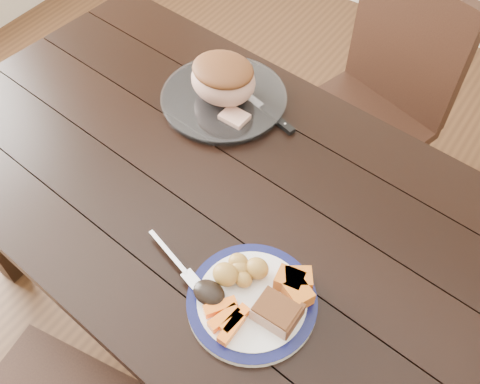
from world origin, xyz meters
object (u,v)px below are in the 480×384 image
Objects in this scene: roast_joint at (223,80)px; carving_knife at (267,112)px; fork at (177,263)px; dining_table at (219,207)px; serving_platter at (224,99)px; pork_slice at (276,313)px; chair_far at (373,101)px; dinner_plate at (252,302)px.

roast_joint is 0.15m from carving_knife.
fork is 0.52m from carving_knife.
roast_joint is (-0.16, 0.25, 0.17)m from dining_table.
serving_platter is (-0.16, 0.25, 0.10)m from dining_table.
serving_platter reaches higher than dining_table.
pork_slice is (0.47, -0.47, 0.03)m from serving_platter.
chair_far is 5.30× the size of fork.
fork reaches higher than dining_table.
pork_slice is 0.24m from fork.
dinner_plate is 0.86× the size of carving_knife.
dinner_plate reaches higher than carving_knife.
dinner_plate is at bearing 114.23° from chair_far.
dinner_plate is 0.18m from fork.
chair_far is at bearing 98.30° from dinner_plate.
carving_knife is at bearing 12.27° from roast_joint.
serving_platter is 4.04× the size of pork_slice.
roast_joint reaches higher than fork.
fork is at bearing -176.23° from pork_slice.
roast_joint reaches higher than dining_table.
pork_slice is (0.06, -0.01, 0.03)m from dinner_plate.
dinner_plate is 1.50× the size of roast_joint.
roast_joint is at bearing 77.29° from chair_far.
serving_platter is 1.87× the size of roast_joint.
fork is (0.07, -0.23, 0.11)m from dining_table.
chair_far reaches higher than dining_table.
fork is at bearing -64.93° from serving_platter.
carving_knife is at bearing 119.85° from dinner_plate.
carving_knife is (-0.03, 0.27, 0.10)m from dining_table.
carving_knife is at bearing 124.60° from pork_slice.
pork_slice is (0.31, -0.22, 0.13)m from dining_table.
dining_table is at bearing -57.00° from serving_platter.
carving_knife is (-0.10, 0.51, -0.01)m from fork.
chair_far reaches higher than dinner_plate.
fork is (-0.24, -0.02, -0.02)m from pork_slice.
fork is 0.56× the size of carving_knife.
dining_table is 5.31× the size of carving_knife.
roast_joint reaches higher than serving_platter.
chair_far reaches higher than roast_joint.
dining_table is 0.27m from fork.
dining_table is 4.96× the size of serving_platter.
roast_joint reaches higher than carving_knife.
chair_far is at bearing 81.74° from dining_table.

